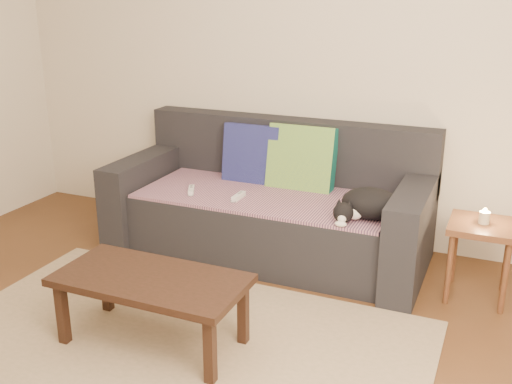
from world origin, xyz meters
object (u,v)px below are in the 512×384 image
Objects in this scene: sofa at (271,209)px; side_table at (482,237)px; cat at (368,204)px; wii_remote_b at (239,196)px; wii_remote_a at (191,190)px; coffee_table at (151,285)px.

side_table is (1.36, -0.14, 0.07)m from sofa.
cat is 2.81× the size of wii_remote_b.
sofa is 0.31m from wii_remote_b.
wii_remote_a and wii_remote_b have the same top height.
wii_remote_b is at bearing 91.16° from coffee_table.
side_table is (0.64, 0.12, -0.15)m from cat.
side_table is at bearing -5.77° from sofa.
cat is (0.72, -0.26, 0.22)m from sofa.
wii_remote_b is 0.32× the size of side_table.
coffee_table is at bearing -179.06° from wii_remote_b.
sofa is 1.32m from coffee_table.
coffee_table is (-0.11, -1.31, 0.02)m from sofa.
wii_remote_b is 1.08m from coffee_table.
side_table is at bearing -1.92° from cat.
cat is at bearing -168.88° from side_table.
sofa reaches higher than cat.
cat is at bearing -116.49° from wii_remote_a.
side_table reaches higher than coffee_table.
wii_remote_a reaches higher than coffee_table.
coffee_table is at bearing -94.76° from sofa.
sofa is at bearing -88.34° from wii_remote_a.
wii_remote_b is at bearing 165.31° from cat.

